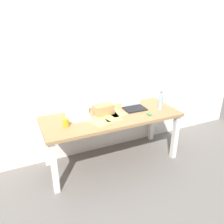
% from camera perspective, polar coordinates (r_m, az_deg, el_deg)
% --- Properties ---
extents(ground_plane, '(8.00, 8.00, 0.00)m').
position_cam_1_polar(ground_plane, '(3.35, 0.00, -12.22)').
color(ground_plane, slate).
extents(back_wall, '(5.20, 0.08, 2.60)m').
position_cam_1_polar(back_wall, '(3.18, -3.20, 11.50)').
color(back_wall, silver).
rests_on(back_wall, ground).
extents(desk, '(1.86, 0.71, 0.72)m').
position_cam_1_polar(desk, '(3.03, 0.00, -2.48)').
color(desk, '#A37A4C').
rests_on(desk, ground).
extents(laptop_left, '(0.34, 0.28, 0.22)m').
position_cam_1_polar(laptop_left, '(2.95, -8.70, -0.55)').
color(laptop_left, silver).
rests_on(laptop_left, desk).
extents(laptop_right, '(0.31, 0.24, 0.22)m').
position_cam_1_polar(laptop_right, '(3.22, 5.54, 1.70)').
color(laptop_right, black).
rests_on(laptop_right, desk).
extents(beer_bottle, '(0.06, 0.06, 0.26)m').
position_cam_1_polar(beer_bottle, '(3.23, 12.30, 2.48)').
color(beer_bottle, '#99B7C1').
rests_on(beer_bottle, desk).
extents(computer_mouse, '(0.09, 0.11, 0.03)m').
position_cam_1_polar(computer_mouse, '(3.06, 9.49, -0.33)').
color(computer_mouse, '#4C9E56').
rests_on(computer_mouse, desk).
extents(cardboard_box, '(0.27, 0.18, 0.13)m').
position_cam_1_polar(cardboard_box, '(3.01, -2.18, 0.61)').
color(cardboard_box, tan).
rests_on(cardboard_box, desk).
extents(coffee_mug, '(0.08, 0.08, 0.09)m').
position_cam_1_polar(coffee_mug, '(2.74, -11.67, -2.65)').
color(coffee_mug, gold).
rests_on(coffee_mug, desk).
extents(paper_sheet_center, '(0.23, 0.31, 0.00)m').
position_cam_1_polar(paper_sheet_center, '(2.95, -0.19, -1.18)').
color(paper_sheet_center, '#F4E06B').
rests_on(paper_sheet_center, desk).
extents(paper_sheet_near_back, '(0.26, 0.33, 0.00)m').
position_cam_1_polar(paper_sheet_near_back, '(3.08, 0.81, -0.10)').
color(paper_sheet_near_back, '#F4E06B').
rests_on(paper_sheet_near_back, desk).
extents(paper_yellow_folder, '(0.30, 0.35, 0.00)m').
position_cam_1_polar(paper_yellow_folder, '(2.83, -3.43, -2.34)').
color(paper_yellow_folder, '#F4E06B').
rests_on(paper_yellow_folder, desk).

